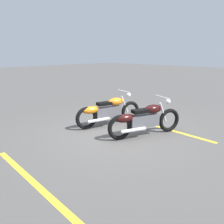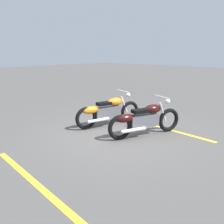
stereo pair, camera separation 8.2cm
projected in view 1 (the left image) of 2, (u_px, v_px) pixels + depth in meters
The scene contains 5 objects.
ground_plane at pixel (118, 133), 6.58m from camera, with size 60.00×60.00×0.00m, color #514F4C.
motorcycle_bright_foreground at pixel (108, 111), 7.13m from camera, with size 2.18×0.80×1.04m.
motorcycle_dark_foreground at pixel (144, 119), 6.24m from camera, with size 2.11×0.94×1.04m.
parking_stripe_near at pixel (164, 128), 6.97m from camera, with size 3.20×0.12×0.01m, color yellow.
parking_stripe_mid at pixel (32, 181), 4.12m from camera, with size 3.20×0.12×0.01m, color yellow.
Camera 1 is at (4.62, 4.17, 2.22)m, focal length 37.52 mm.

